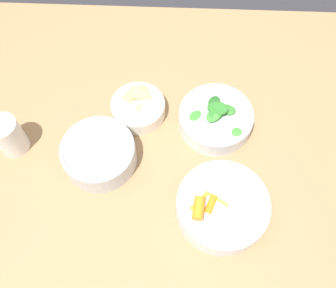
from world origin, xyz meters
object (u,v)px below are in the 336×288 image
at_px(bowl_carrots, 222,206).
at_px(bowl_greens, 216,118).
at_px(bowl_cookies, 138,107).
at_px(cup, 9,136).
at_px(bowl_beans_hotdog, 99,154).

xyz_separation_m(bowl_carrots, bowl_greens, (0.01, -0.22, -0.00)).
height_order(bowl_cookies, cup, cup).
xyz_separation_m(bowl_beans_hotdog, cup, (0.21, -0.03, 0.02)).
bearing_deg(bowl_greens, bowl_carrots, 92.03).
xyz_separation_m(bowl_beans_hotdog, bowl_cookies, (-0.08, -0.14, -0.01)).
height_order(bowl_beans_hotdog, cup, cup).
distance_m(bowl_beans_hotdog, cup, 0.21).
xyz_separation_m(bowl_carrots, cup, (0.48, -0.14, 0.02)).
bearing_deg(bowl_beans_hotdog, bowl_cookies, -119.98).
relative_size(bowl_cookies, cup, 1.36).
xyz_separation_m(bowl_carrots, bowl_beans_hotdog, (0.27, -0.11, -0.00)).
xyz_separation_m(bowl_carrots, bowl_cookies, (0.20, -0.25, -0.01)).
height_order(bowl_greens, bowl_cookies, bowl_greens).
height_order(bowl_beans_hotdog, bowl_cookies, bowl_beans_hotdog).
relative_size(bowl_carrots, cup, 2.02).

